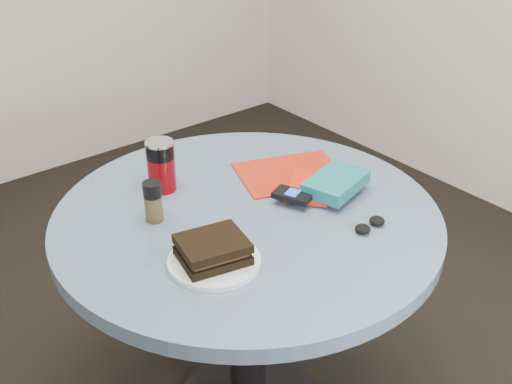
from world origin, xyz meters
TOP-DOWN VIEW (x-y plane):
  - table at (0.00, 0.00)m, footprint 1.00×1.00m
  - plate at (-0.20, -0.13)m, footprint 0.26×0.26m
  - sandwich at (-0.20, -0.13)m, footprint 0.17×0.15m
  - soda_can at (-0.10, 0.24)m, footprint 0.08×0.08m
  - pepper_grinder at (-0.20, 0.12)m, footprint 0.06×0.06m
  - magazine at (0.23, 0.09)m, footprint 0.35×0.31m
  - red_book at (0.20, -0.02)m, footprint 0.20×0.20m
  - novel at (0.24, -0.08)m, footprint 0.20×0.16m
  - mp3_player at (0.12, -0.04)m, footprint 0.09×0.11m
  - headphones at (0.19, -0.25)m, footprint 0.10×0.04m

SIDE VIEW (x-z plane):
  - table at x=0.00m, z-range 0.21..0.96m
  - magazine at x=0.23m, z-range 0.75..0.76m
  - plate at x=-0.20m, z-range 0.75..0.76m
  - headphones at x=0.19m, z-range 0.75..0.77m
  - red_book at x=0.20m, z-range 0.76..0.77m
  - mp3_player at x=0.12m, z-range 0.77..0.79m
  - novel at x=0.24m, z-range 0.77..0.80m
  - sandwich at x=-0.20m, z-range 0.76..0.82m
  - pepper_grinder at x=-0.20m, z-range 0.75..0.86m
  - soda_can at x=-0.10m, z-range 0.75..0.89m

